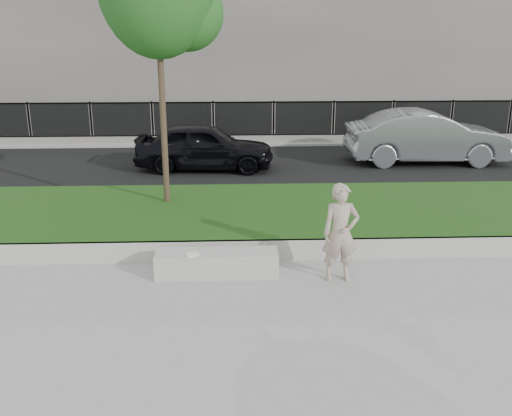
{
  "coord_description": "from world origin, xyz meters",
  "views": [
    {
      "loc": [
        0.08,
        -8.75,
        4.12
      ],
      "look_at": [
        0.5,
        1.2,
        0.97
      ],
      "focal_mm": 40.0,
      "sensor_mm": 36.0,
      "label": 1
    }
  ],
  "objects_px": {
    "man": "(341,233)",
    "book": "(192,254)",
    "car_dark": "(204,147)",
    "car_silver": "(427,137)",
    "stone_bench": "(217,263)"
  },
  "relations": [
    {
      "from": "stone_bench",
      "to": "book",
      "type": "distance_m",
      "value": 0.49
    },
    {
      "from": "stone_bench",
      "to": "man",
      "type": "bearing_deg",
      "value": -7.43
    },
    {
      "from": "stone_bench",
      "to": "book",
      "type": "relative_size",
      "value": 10.04
    },
    {
      "from": "book",
      "to": "car_dark",
      "type": "bearing_deg",
      "value": 62.59
    },
    {
      "from": "car_dark",
      "to": "car_silver",
      "type": "bearing_deg",
      "value": -81.23
    },
    {
      "from": "car_dark",
      "to": "car_silver",
      "type": "height_order",
      "value": "car_silver"
    },
    {
      "from": "man",
      "to": "book",
      "type": "distance_m",
      "value": 2.53
    },
    {
      "from": "stone_bench",
      "to": "book",
      "type": "height_order",
      "value": "book"
    },
    {
      "from": "stone_bench",
      "to": "book",
      "type": "bearing_deg",
      "value": -161.84
    },
    {
      "from": "book",
      "to": "car_silver",
      "type": "distance_m",
      "value": 10.85
    },
    {
      "from": "stone_bench",
      "to": "book",
      "type": "xyz_separation_m",
      "value": [
        -0.41,
        -0.13,
        0.23
      ]
    },
    {
      "from": "car_dark",
      "to": "car_silver",
      "type": "xyz_separation_m",
      "value": [
        6.93,
        0.62,
        0.12
      ]
    },
    {
      "from": "book",
      "to": "car_dark",
      "type": "distance_m",
      "value": 7.83
    },
    {
      "from": "book",
      "to": "car_silver",
      "type": "height_order",
      "value": "car_silver"
    },
    {
      "from": "stone_bench",
      "to": "man",
      "type": "xyz_separation_m",
      "value": [
        2.09,
        -0.27,
        0.63
      ]
    }
  ]
}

